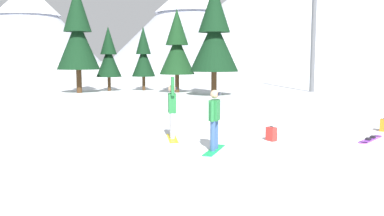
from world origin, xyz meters
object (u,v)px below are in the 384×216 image
at_px(pine_tree_slender, 78,34).
at_px(pine_tree_short, 143,56).
at_px(pine_tree_twin, 177,47).
at_px(snowboarder_midground, 172,109).
at_px(pine_tree_broad, 109,56).
at_px(pine_tree_young, 214,35).
at_px(backpack_orange, 384,125).
at_px(loose_snowboard_far_spare, 370,139).
at_px(snowboarder_foreground, 214,119).
at_px(backpack_red, 272,134).
at_px(ski_lift_tower, 314,8).

relative_size(pine_tree_slender, pine_tree_short, 1.56).
bearing_deg(pine_tree_twin, snowboarder_midground, -88.03).
distance_m(pine_tree_slender, pine_tree_short, 5.59).
bearing_deg(pine_tree_broad, pine_tree_young, -28.46).
relative_size(backpack_orange, pine_tree_short, 0.09).
bearing_deg(pine_tree_young, loose_snowboard_far_spare, -75.09).
bearing_deg(pine_tree_young, pine_tree_short, 137.27).
distance_m(snowboarder_foreground, snowboarder_midground, 2.23).
bearing_deg(backpack_red, backpack_orange, 22.84).
bearing_deg(backpack_red, pine_tree_young, 93.86).
distance_m(snowboarder_foreground, backpack_orange, 7.11).
xyz_separation_m(backpack_red, ski_lift_tower, (6.80, 20.27, 6.33)).
bearing_deg(backpack_red, ski_lift_tower, 71.46).
distance_m(snowboarder_foreground, loose_snowboard_far_spare, 5.47).
height_order(pine_tree_short, ski_lift_tower, ski_lift_tower).
xyz_separation_m(snowboarder_midground, pine_tree_young, (2.07, 16.21, 3.28)).
relative_size(pine_tree_broad, pine_tree_slender, 0.64).
relative_size(snowboarder_midground, pine_tree_young, 0.26).
distance_m(snowboarder_foreground, pine_tree_twin, 21.26).
distance_m(pine_tree_twin, pine_tree_short, 3.64).
bearing_deg(ski_lift_tower, loose_snowboard_far_spare, -100.07).
relative_size(pine_tree_twin, pine_tree_short, 1.23).
distance_m(pine_tree_broad, pine_tree_slender, 3.22).
relative_size(snowboarder_foreground, pine_tree_slender, 0.21).
distance_m(snowboarder_midground, pine_tree_short, 21.74).
relative_size(snowboarder_foreground, loose_snowboard_far_spare, 1.11).
distance_m(snowboarder_midground, backpack_red, 3.29).
bearing_deg(ski_lift_tower, snowboarder_midground, -116.62).
height_order(backpack_red, pine_tree_short, pine_tree_short).
height_order(pine_tree_slender, pine_tree_short, pine_tree_slender).
xyz_separation_m(backpack_orange, pine_tree_young, (-5.48, 14.71, 4.03)).
xyz_separation_m(snowboarder_foreground, backpack_orange, (6.26, 3.31, -0.70)).
bearing_deg(snowboarder_midground, pine_tree_twin, 91.97).
relative_size(snowboarder_midground, pine_tree_short, 0.39).
bearing_deg(pine_tree_twin, backpack_red, -78.87).
distance_m(pine_tree_short, ski_lift_tower, 14.07).
relative_size(pine_tree_twin, ski_lift_tower, 0.55).
distance_m(snowboarder_midground, pine_tree_young, 16.66).
height_order(loose_snowboard_far_spare, pine_tree_short, pine_tree_short).
bearing_deg(backpack_orange, pine_tree_slender, 132.43).
distance_m(pine_tree_slender, pine_tree_young, 10.51).
bearing_deg(pine_tree_broad, backpack_red, -65.86).
bearing_deg(backpack_orange, pine_tree_short, 119.12).
height_order(pine_tree_broad, pine_tree_short, pine_tree_short).
distance_m(backpack_red, ski_lift_tower, 22.30).
relative_size(backpack_red, ski_lift_tower, 0.04).
relative_size(backpack_red, pine_tree_broad, 0.09).
relative_size(pine_tree_young, ski_lift_tower, 0.67).
bearing_deg(pine_tree_short, pine_tree_broad, -166.68).
xyz_separation_m(loose_snowboard_far_spare, pine_tree_twin, (-7.08, 19.34, 3.47)).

